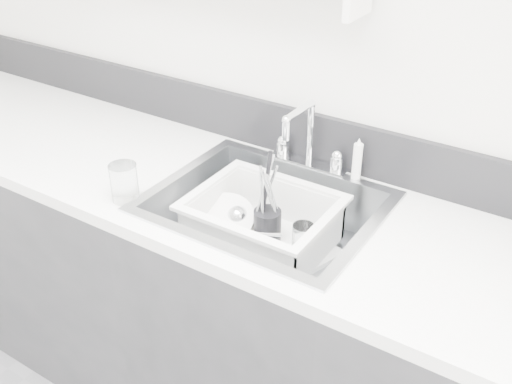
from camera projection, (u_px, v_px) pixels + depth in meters
The scene contains 12 objects.
counter_run at pixel (264, 323), 1.93m from camera, with size 3.20×0.62×0.92m.
backsplash at pixel (316, 138), 1.87m from camera, with size 3.20×0.02×0.16m, color black.
sink at pixel (265, 229), 1.74m from camera, with size 0.64×0.52×0.20m, color silver, non-canonical shape.
faucet at pixel (308, 150), 1.84m from camera, with size 0.26×0.18×0.23m.
side_sprayer at pixel (357, 159), 1.77m from camera, with size 0.03×0.03×0.14m, color white.
wash_tub at pixel (263, 224), 1.76m from camera, with size 0.41×0.34×0.16m, color white, non-canonical shape.
plate_stack at pixel (226, 226), 1.82m from camera, with size 0.23×0.23×0.09m.
utensil_cup at pixel (267, 223), 1.77m from camera, with size 0.08×0.08×0.28m.
ladle at pixel (241, 232), 1.77m from camera, with size 0.25×0.09×0.07m, color silver, non-canonical shape.
tumbler_in_tub at pixel (303, 239), 1.73m from camera, with size 0.06×0.06×0.09m, color white.
tumbler_counter at pixel (124, 182), 1.68m from camera, with size 0.08×0.08×0.11m, color white.
bowl_small at pixel (280, 264), 1.67m from camera, with size 0.12×0.12×0.04m, color white.
Camera 1 is at (0.76, -0.03, 1.82)m, focal length 42.00 mm.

